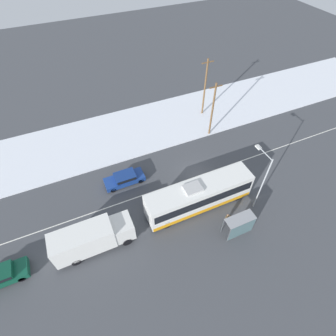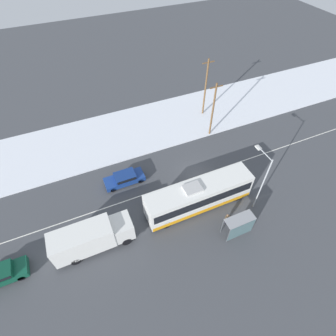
{
  "view_description": "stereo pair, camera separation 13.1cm",
  "coord_description": "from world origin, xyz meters",
  "px_view_note": "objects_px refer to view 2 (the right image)",
  "views": [
    {
      "loc": [
        -11.5,
        -17.25,
        23.92
      ],
      "look_at": [
        -3.2,
        1.49,
        1.4
      ],
      "focal_mm": 28.0,
      "sensor_mm": 36.0,
      "label": 1
    },
    {
      "loc": [
        -11.38,
        -17.31,
        23.92
      ],
      "look_at": [
        -3.2,
        1.49,
        1.4
      ],
      "focal_mm": 28.0,
      "sensor_mm": 36.0,
      "label": 2
    }
  ],
  "objects_px": {
    "city_bus": "(199,196)",
    "sedan_car": "(125,178)",
    "bus_shelter": "(240,225)",
    "utility_pole_snowlot": "(206,87)",
    "box_truck": "(91,237)",
    "pedestrian_at_stop": "(227,218)",
    "utility_pole_roadside": "(213,109)",
    "streetlamp": "(262,176)",
    "parked_car_near_truck": "(1,274)"
  },
  "relations": [
    {
      "from": "parked_car_near_truck",
      "to": "pedestrian_at_stop",
      "type": "relative_size",
      "value": 2.7
    },
    {
      "from": "sedan_car",
      "to": "pedestrian_at_stop",
      "type": "height_order",
      "value": "pedestrian_at_stop"
    },
    {
      "from": "pedestrian_at_stop",
      "to": "box_truck",
      "type": "bearing_deg",
      "value": 167.48
    },
    {
      "from": "pedestrian_at_stop",
      "to": "streetlamp",
      "type": "distance_m",
      "value": 5.37
    },
    {
      "from": "utility_pole_snowlot",
      "to": "box_truck",
      "type": "bearing_deg",
      "value": -143.49
    },
    {
      "from": "box_truck",
      "to": "bus_shelter",
      "type": "distance_m",
      "value": 14.13
    },
    {
      "from": "parked_car_near_truck",
      "to": "bus_shelter",
      "type": "height_order",
      "value": "bus_shelter"
    },
    {
      "from": "city_bus",
      "to": "pedestrian_at_stop",
      "type": "height_order",
      "value": "city_bus"
    },
    {
      "from": "utility_pole_roadside",
      "to": "city_bus",
      "type": "bearing_deg",
      "value": -125.66
    },
    {
      "from": "box_truck",
      "to": "utility_pole_roadside",
      "type": "height_order",
      "value": "utility_pole_roadside"
    },
    {
      "from": "city_bus",
      "to": "parked_car_near_truck",
      "type": "relative_size",
      "value": 2.75
    },
    {
      "from": "sedan_car",
      "to": "bus_shelter",
      "type": "bearing_deg",
      "value": 127.16
    },
    {
      "from": "city_bus",
      "to": "parked_car_near_truck",
      "type": "distance_m",
      "value": 19.46
    },
    {
      "from": "box_truck",
      "to": "pedestrian_at_stop",
      "type": "height_order",
      "value": "box_truck"
    },
    {
      "from": "sedan_car",
      "to": "parked_car_near_truck",
      "type": "distance_m",
      "value": 14.59
    },
    {
      "from": "streetlamp",
      "to": "utility_pole_roadside",
      "type": "distance_m",
      "value": 12.23
    },
    {
      "from": "utility_pole_roadside",
      "to": "box_truck",
      "type": "bearing_deg",
      "value": -151.2
    },
    {
      "from": "bus_shelter",
      "to": "city_bus",
      "type": "bearing_deg",
      "value": 113.27
    },
    {
      "from": "city_bus",
      "to": "utility_pole_roadside",
      "type": "bearing_deg",
      "value": 54.34
    },
    {
      "from": "box_truck",
      "to": "streetlamp",
      "type": "xyz_separation_m",
      "value": [
        16.84,
        -1.92,
        2.88
      ]
    },
    {
      "from": "bus_shelter",
      "to": "utility_pole_snowlot",
      "type": "relative_size",
      "value": 0.34
    },
    {
      "from": "sedan_car",
      "to": "pedestrian_at_stop",
      "type": "distance_m",
      "value": 12.3
    },
    {
      "from": "sedan_car",
      "to": "streetlamp",
      "type": "bearing_deg",
      "value": 144.2
    },
    {
      "from": "box_truck",
      "to": "bus_shelter",
      "type": "relative_size",
      "value": 2.55
    },
    {
      "from": "city_bus",
      "to": "streetlamp",
      "type": "bearing_deg",
      "value": -21.92
    },
    {
      "from": "utility_pole_roadside",
      "to": "utility_pole_snowlot",
      "type": "bearing_deg",
      "value": 72.96
    },
    {
      "from": "bus_shelter",
      "to": "utility_pole_roadside",
      "type": "relative_size",
      "value": 0.38
    },
    {
      "from": "sedan_car",
      "to": "streetlamp",
      "type": "height_order",
      "value": "streetlamp"
    },
    {
      "from": "box_truck",
      "to": "utility_pole_snowlot",
      "type": "bearing_deg",
      "value": 36.51
    },
    {
      "from": "box_truck",
      "to": "utility_pole_snowlot",
      "type": "xyz_separation_m",
      "value": [
        19.92,
        14.74,
        2.74
      ]
    },
    {
      "from": "city_bus",
      "to": "sedan_car",
      "type": "distance_m",
      "value": 8.93
    },
    {
      "from": "city_bus",
      "to": "sedan_car",
      "type": "xyz_separation_m",
      "value": [
        -6.28,
        6.26,
        -0.99
      ]
    },
    {
      "from": "box_truck",
      "to": "utility_pole_roadside",
      "type": "bearing_deg",
      "value": 28.8
    },
    {
      "from": "city_bus",
      "to": "bus_shelter",
      "type": "relative_size",
      "value": 3.93
    },
    {
      "from": "utility_pole_snowlot",
      "to": "sedan_car",
      "type": "bearing_deg",
      "value": -150.97
    },
    {
      "from": "bus_shelter",
      "to": "streetlamp",
      "type": "height_order",
      "value": "streetlamp"
    },
    {
      "from": "pedestrian_at_stop",
      "to": "utility_pole_roadside",
      "type": "distance_m",
      "value": 14.53
    },
    {
      "from": "pedestrian_at_stop",
      "to": "utility_pole_roadside",
      "type": "bearing_deg",
      "value": 67.21
    },
    {
      "from": "utility_pole_snowlot",
      "to": "pedestrian_at_stop",
      "type": "bearing_deg",
      "value": -111.34
    },
    {
      "from": "sedan_car",
      "to": "city_bus",
      "type": "bearing_deg",
      "value": 135.09
    },
    {
      "from": "city_bus",
      "to": "sedan_car",
      "type": "relative_size",
      "value": 2.51
    },
    {
      "from": "box_truck",
      "to": "parked_car_near_truck",
      "type": "xyz_separation_m",
      "value": [
        -8.04,
        0.24,
        -0.95
      ]
    },
    {
      "from": "pedestrian_at_stop",
      "to": "sedan_car",
      "type": "bearing_deg",
      "value": 129.98
    },
    {
      "from": "sedan_car",
      "to": "utility_pole_roadside",
      "type": "xyz_separation_m",
      "value": [
        13.4,
        3.65,
        3.37
      ]
    },
    {
      "from": "box_truck",
      "to": "streetlamp",
      "type": "distance_m",
      "value": 17.19
    },
    {
      "from": "city_bus",
      "to": "pedestrian_at_stop",
      "type": "distance_m",
      "value": 3.63
    },
    {
      "from": "pedestrian_at_stop",
      "to": "bus_shelter",
      "type": "bearing_deg",
      "value": -75.5
    },
    {
      "from": "bus_shelter",
      "to": "sedan_car",
      "type": "bearing_deg",
      "value": 127.16
    },
    {
      "from": "bus_shelter",
      "to": "box_truck",
      "type": "bearing_deg",
      "value": 161.78
    },
    {
      "from": "parked_car_near_truck",
      "to": "box_truck",
      "type": "bearing_deg",
      "value": -1.69
    }
  ]
}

